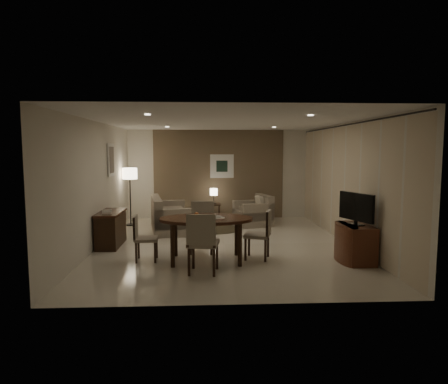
{
  "coord_description": "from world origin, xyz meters",
  "views": [
    {
      "loc": [
        -0.45,
        -8.71,
        2.09
      ],
      "look_at": [
        0.0,
        0.2,
        1.15
      ],
      "focal_mm": 32.0,
      "sensor_mm": 36.0,
      "label": 1
    }
  ],
  "objects": [
    {
      "name": "flat_tv",
      "position": [
        2.38,
        -1.5,
        1.02
      ],
      "size": [
        0.36,
        0.85,
        0.6
      ],
      "primitive_type": null,
      "rotation": [
        0.0,
        0.0,
        0.35
      ],
      "color": "black",
      "rests_on": "tv_cabinet"
    },
    {
      "name": "art_left_frame",
      "position": [
        -2.72,
        1.2,
        1.85
      ],
      "size": [
        0.03,
        0.6,
        0.8
      ],
      "primitive_type": "cube",
      "color": "silver",
      "rests_on": "wall_left"
    },
    {
      "name": "fruit_apple",
      "position": [
        -0.59,
        -1.28,
        0.88
      ],
      "size": [
        0.09,
        0.09,
        0.09
      ],
      "primitive_type": "sphere",
      "color": "#984211",
      "rests_on": "plate_a"
    },
    {
      "name": "curtain_rod",
      "position": [
        2.68,
        0.0,
        2.64
      ],
      "size": [
        0.03,
        6.8,
        0.03
      ],
      "primitive_type": "cylinder",
      "rotation": [
        1.57,
        0.0,
        0.0
      ],
      "color": "black",
      "rests_on": "wall_right"
    },
    {
      "name": "console_desk",
      "position": [
        -2.49,
        0.0,
        0.38
      ],
      "size": [
        0.48,
        1.2,
        0.75
      ],
      "primitive_type": null,
      "color": "#402514",
      "rests_on": "floor"
    },
    {
      "name": "downlight_fr",
      "position": [
        1.4,
        1.8,
        2.69
      ],
      "size": [
        0.1,
        0.1,
        0.01
      ],
      "primitive_type": "cylinder",
      "color": "white",
      "rests_on": "ceiling"
    },
    {
      "name": "table_lamp",
      "position": [
        -0.16,
        3.02,
        0.76
      ],
      "size": [
        0.22,
        0.22,
        0.5
      ],
      "primitive_type": null,
      "color": "#FFEAC1",
      "rests_on": "side_table"
    },
    {
      "name": "room_shell",
      "position": [
        0.0,
        0.4,
        1.35
      ],
      "size": [
        5.5,
        7.0,
        2.7
      ],
      "color": "beige",
      "rests_on": "ground"
    },
    {
      "name": "plate_a",
      "position": [
        -0.59,
        -1.28,
        0.83
      ],
      "size": [
        0.26,
        0.26,
        0.02
      ],
      "primitive_type": "cylinder",
      "color": "white",
      "rests_on": "dining_table"
    },
    {
      "name": "floor_lamp",
      "position": [
        -2.5,
        2.4,
        0.8
      ],
      "size": [
        0.41,
        0.41,
        1.6
      ],
      "primitive_type": null,
      "color": "#FFE5B7",
      "rests_on": "floor"
    },
    {
      "name": "tv_cabinet",
      "position": [
        2.4,
        -1.5,
        0.35
      ],
      "size": [
        0.48,
        0.9,
        0.7
      ],
      "primitive_type": null,
      "color": "brown",
      "rests_on": "floor"
    },
    {
      "name": "napkin",
      "position": [
        -0.19,
        -1.38,
        0.85
      ],
      "size": [
        0.12,
        0.08,
        0.03
      ],
      "primitive_type": "cube",
      "color": "white",
      "rests_on": "plate_b"
    },
    {
      "name": "side_table",
      "position": [
        -0.16,
        3.02,
        0.25
      ],
      "size": [
        0.4,
        0.4,
        0.51
      ],
      "primitive_type": null,
      "color": "black",
      "rests_on": "floor"
    },
    {
      "name": "telephone",
      "position": [
        -2.49,
        -0.3,
        0.8
      ],
      "size": [
        0.2,
        0.14,
        0.09
      ],
      "primitive_type": null,
      "color": "white",
      "rests_on": "console_desk"
    },
    {
      "name": "dining_table",
      "position": [
        -0.41,
        -1.33,
        0.41
      ],
      "size": [
        1.75,
        1.1,
        0.82
      ],
      "primitive_type": null,
      "color": "#402514",
      "rests_on": "floor"
    },
    {
      "name": "plate_b",
      "position": [
        -0.19,
        -1.38,
        0.83
      ],
      "size": [
        0.26,
        0.26,
        0.02
      ],
      "primitive_type": "cylinder",
      "color": "white",
      "rests_on": "dining_table"
    },
    {
      "name": "armchair",
      "position": [
        0.91,
        2.24,
        0.42
      ],
      "size": [
        1.1,
        1.14,
        0.84
      ],
      "primitive_type": null,
      "rotation": [
        0.0,
        0.0,
        -1.32
      ],
      "color": "gray",
      "rests_on": "floor"
    },
    {
      "name": "art_back_frame",
      "position": [
        0.1,
        3.46,
        1.6
      ],
      "size": [
        0.72,
        0.03,
        0.72
      ],
      "primitive_type": "cube",
      "color": "silver",
      "rests_on": "wall_back"
    },
    {
      "name": "curtain_wall",
      "position": [
        2.68,
        0.0,
        1.32
      ],
      "size": [
        0.08,
        6.7,
        2.58
      ],
      "primitive_type": null,
      "color": "beige",
      "rests_on": "wall_right"
    },
    {
      "name": "taupe_accent",
      "position": [
        0.0,
        3.48,
        1.35
      ],
      "size": [
        3.96,
        0.03,
        2.7
      ],
      "primitive_type": "cube",
      "color": "brown",
      "rests_on": "wall_back"
    },
    {
      "name": "downlight_nr",
      "position": [
        1.4,
        -1.8,
        2.69
      ],
      "size": [
        0.1,
        0.1,
        0.01
      ],
      "primitive_type": "cylinder",
      "color": "white",
      "rests_on": "ceiling"
    },
    {
      "name": "chair_near",
      "position": [
        -0.47,
        -2.05,
        0.52
      ],
      "size": [
        0.58,
        0.58,
        1.05
      ],
      "primitive_type": null,
      "rotation": [
        0.0,
        0.0,
        2.99
      ],
      "color": "gray",
      "rests_on": "floor"
    },
    {
      "name": "chair_far",
      "position": [
        -0.5,
        -0.69,
        0.51
      ],
      "size": [
        0.54,
        0.54,
        1.03
      ],
      "primitive_type": null,
      "rotation": [
        0.0,
        0.0,
        -0.08
      ],
      "color": "gray",
      "rests_on": "floor"
    },
    {
      "name": "sofa",
      "position": [
        -1.32,
        1.62,
        0.44
      ],
      "size": [
        2.0,
        1.24,
        0.88
      ],
      "primitive_type": null,
      "rotation": [
        0.0,
        0.0,
        1.75
      ],
      "color": "gray",
      "rests_on": "floor"
    },
    {
      "name": "round_rug",
      "position": [
        -0.16,
        1.72,
        0.01
      ],
      "size": [
        1.37,
        1.37,
        0.01
      ],
      "primitive_type": "cylinder",
      "color": "#453926",
      "rests_on": "floor"
    },
    {
      "name": "downlight_nl",
      "position": [
        -1.4,
        -1.8,
        2.69
      ],
      "size": [
        0.1,
        0.1,
        0.01
      ],
      "primitive_type": "cylinder",
      "color": "white",
      "rests_on": "ceiling"
    },
    {
      "name": "chair_left",
      "position": [
        -1.54,
        -1.25,
        0.43
      ],
      "size": [
        0.43,
        0.43,
        0.86
      ],
      "primitive_type": null,
      "rotation": [
        0.0,
        0.0,
        1.6
      ],
      "color": "gray",
      "rests_on": "floor"
    },
    {
      "name": "chair_right",
      "position": [
        0.57,
        -1.22,
        0.47
      ],
      "size": [
        0.57,
        0.57,
        0.95
      ],
      "primitive_type": null,
      "rotation": [
        0.0,
        0.0,
        -1.86
      ],
      "color": "gray",
      "rests_on": "floor"
    },
    {
      "name": "art_left_canvas",
      "position": [
        -2.71,
        1.2,
        1.85
      ],
      "size": [
        0.01,
        0.46,
        0.64
      ],
      "primitive_type": "cube",
      "color": "gray",
      "rests_on": "wall_left"
    },
    {
      "name": "art_back_canvas",
      "position": [
        0.1,
        3.44,
        1.6
      ],
      "size": [
        0.34,
        0.01,
        0.34
      ],
      "primitive_type": "cube",
      "color": "black",
      "rests_on": "wall_back"
    },
    {
      "name": "downlight_fl",
      "position": [
        -1.4,
        1.8,
        2.69
      ],
      "size": [
        0.1,
        0.1,
        0.01
      ],
      "primitive_type": "cylinder",
      "color": "white",
      "rests_on": "ceiling"
    }
  ]
}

